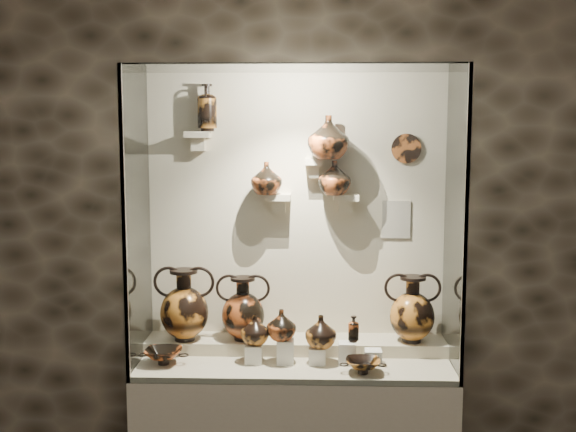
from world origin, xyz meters
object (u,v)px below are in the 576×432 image
object	(u,v)px
lekythos_tall	(207,105)
jug_c	(321,331)
lekythos_small	(353,327)
jug_a	(255,330)
jug_b	(281,325)
ovoid_vase_a	(267,178)
ovoid_vase_c	(334,178)
kylix_left	(164,355)
amphora_left	(184,304)
kylix_right	(363,365)
amphora_mid	(243,308)
ovoid_vase_b	(328,137)
amphora_right	(412,309)

from	to	relation	value
lekythos_tall	jug_c	bearing A→B (deg)	-41.58
lekythos_small	jug_a	bearing A→B (deg)	-163.67
jug_b	lekythos_small	bearing A→B (deg)	-8.78
ovoid_vase_a	ovoid_vase_c	bearing A→B (deg)	8.05
lekythos_small	kylix_left	distance (m)	1.03
amphora_left	kylix_right	size ratio (longest dim) A/B	1.76
kylix_right	ovoid_vase_c	size ratio (longest dim) A/B	1.21
ovoid_vase_a	jug_b	bearing A→B (deg)	-61.05
amphora_mid	lekythos_small	distance (m)	0.64
jug_a	lekythos_tall	world-z (taller)	lekythos_tall
lekythos_small	ovoid_vase_b	world-z (taller)	ovoid_vase_b
ovoid_vase_b	ovoid_vase_c	bearing A→B (deg)	33.11
kylix_right	lekythos_tall	bearing A→B (deg)	155.20
amphora_right	jug_a	xyz separation A→B (m)	(-0.86, -0.17, -0.08)
jug_a	ovoid_vase_c	bearing A→B (deg)	51.92
jug_b	lekythos_small	size ratio (longest dim) A/B	1.05
amphora_mid	kylix_left	world-z (taller)	amphora_mid
lekythos_small	lekythos_tall	xyz separation A→B (m)	(-0.81, 0.27, 1.19)
kylix_right	ovoid_vase_b	xyz separation A→B (m)	(-0.18, 0.37, 1.16)
jug_b	ovoid_vase_b	distance (m)	1.05
lekythos_small	lekythos_tall	distance (m)	1.46
amphora_mid	ovoid_vase_a	world-z (taller)	ovoid_vase_a
jug_c	kylix_right	distance (m)	0.29
jug_c	lekythos_small	bearing A→B (deg)	20.45
ovoid_vase_b	kylix_right	bearing A→B (deg)	-63.82
lekythos_tall	ovoid_vase_b	size ratio (longest dim) A/B	1.24
ovoid_vase_c	kylix_left	bearing A→B (deg)	175.08
jug_c	ovoid_vase_a	xyz separation A→B (m)	(-0.30, 0.25, 0.80)
lekythos_small	lekythos_tall	bearing A→B (deg)	178.11
jug_c	amphora_left	bearing A→B (deg)	-176.51
amphora_right	jug_b	world-z (taller)	amphora_right
amphora_right	ovoid_vase_a	distance (m)	1.09
amphora_mid	ovoid_vase_a	xyz separation A→B (m)	(0.13, 0.06, 0.73)
amphora_left	ovoid_vase_a	bearing A→B (deg)	-13.13
amphora_right	ovoid_vase_a	world-z (taller)	ovoid_vase_a
jug_a	jug_b	distance (m)	0.15
amphora_right	lekythos_small	distance (m)	0.38
jug_c	lekythos_tall	world-z (taller)	lekythos_tall
amphora_mid	ovoid_vase_c	distance (m)	0.89
lekythos_tall	ovoid_vase_c	size ratio (longest dim) A/B	1.54
jug_a	lekythos_tall	size ratio (longest dim) A/B	0.55
amphora_left	amphora_right	distance (m)	1.27
ovoid_vase_a	ovoid_vase_c	xyz separation A→B (m)	(0.38, -0.00, 0.00)
jug_a	ovoid_vase_a	xyz separation A→B (m)	(0.05, 0.24, 0.80)
amphora_right	kylix_right	world-z (taller)	amphora_right
amphora_left	kylix_left	distance (m)	0.32
jug_c	lekythos_tall	size ratio (longest dim) A/B	0.60
amphora_mid	kylix_right	world-z (taller)	amphora_mid
amphora_mid	lekythos_tall	distance (m)	1.15
kylix_right	lekythos_tall	xyz separation A→B (m)	(-0.85, 0.42, 1.34)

